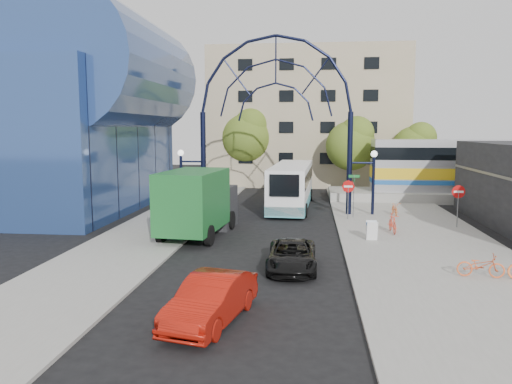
# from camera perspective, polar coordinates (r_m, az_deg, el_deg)

# --- Properties ---
(ground) EXTENTS (120.00, 120.00, 0.00)m
(ground) POSITION_cam_1_polar(r_m,az_deg,el_deg) (20.92, -0.53, -9.05)
(ground) COLOR black
(ground) RESTS_ON ground
(sidewalk_east) EXTENTS (8.00, 56.00, 0.12)m
(sidewalk_east) POSITION_cam_1_polar(r_m,az_deg,el_deg) (25.27, 19.04, -6.45)
(sidewalk_east) COLOR gray
(sidewalk_east) RESTS_ON ground
(plaza_west) EXTENTS (5.00, 50.00, 0.12)m
(plaza_west) POSITION_cam_1_polar(r_m,az_deg,el_deg) (28.02, -12.42, -4.89)
(plaza_west) COLOR gray
(plaza_west) RESTS_ON ground
(gateway_arch) EXTENTS (13.64, 0.44, 12.10)m
(gateway_arch) POSITION_cam_1_polar(r_m,az_deg,el_deg) (34.12, 2.27, 11.76)
(gateway_arch) COLOR black
(gateway_arch) RESTS_ON ground
(stop_sign) EXTENTS (0.80, 0.07, 2.50)m
(stop_sign) POSITION_cam_1_polar(r_m,az_deg,el_deg) (32.26, 10.49, 0.22)
(stop_sign) COLOR slate
(stop_sign) RESTS_ON sidewalk_east
(do_not_enter_sign) EXTENTS (0.76, 0.07, 2.48)m
(do_not_enter_sign) POSITION_cam_1_polar(r_m,az_deg,el_deg) (31.40, 22.12, -0.41)
(do_not_enter_sign) COLOR slate
(do_not_enter_sign) RESTS_ON sidewalk_east
(street_name_sign) EXTENTS (0.70, 0.70, 2.80)m
(street_name_sign) POSITION_cam_1_polar(r_m,az_deg,el_deg) (32.87, 11.12, 0.58)
(street_name_sign) COLOR slate
(street_name_sign) RESTS_ON sidewalk_east
(sandwich_board) EXTENTS (0.55, 0.61, 0.99)m
(sandwich_board) POSITION_cam_1_polar(r_m,az_deg,el_deg) (26.61, 13.11, -4.05)
(sandwich_board) COLOR white
(sandwich_board) RESTS_ON sidewalk_east
(transit_hall) EXTENTS (16.50, 18.00, 14.50)m
(transit_hall) POSITION_cam_1_polar(r_m,az_deg,el_deg) (39.16, -20.82, 7.99)
(transit_hall) COLOR navy
(transit_hall) RESTS_ON ground
(apartment_block) EXTENTS (20.00, 12.10, 14.00)m
(apartment_block) POSITION_cam_1_polar(r_m,az_deg,el_deg) (54.92, 5.89, 8.39)
(apartment_block) COLOR tan
(apartment_block) RESTS_ON ground
(tree_north_a) EXTENTS (4.48, 4.48, 7.00)m
(tree_north_a) POSITION_cam_1_polar(r_m,az_deg,el_deg) (46.04, 10.94, 5.54)
(tree_north_a) COLOR #382314
(tree_north_a) RESTS_ON ground
(tree_north_b) EXTENTS (5.12, 5.12, 8.00)m
(tree_north_b) POSITION_cam_1_polar(r_m,az_deg,el_deg) (50.26, -0.93, 6.56)
(tree_north_b) COLOR #382314
(tree_north_b) RESTS_ON ground
(tree_north_c) EXTENTS (4.16, 4.16, 6.50)m
(tree_north_c) POSITION_cam_1_polar(r_m,az_deg,el_deg) (48.87, 17.79, 5.04)
(tree_north_c) COLOR #382314
(tree_north_c) RESTS_ON ground
(city_bus) EXTENTS (3.15, 11.79, 3.21)m
(city_bus) POSITION_cam_1_polar(r_m,az_deg,el_deg) (37.45, 4.10, 0.80)
(city_bus) COLOR white
(city_bus) RESTS_ON ground
(green_truck) EXTENTS (3.35, 7.48, 3.67)m
(green_truck) POSITION_cam_1_polar(r_m,az_deg,el_deg) (27.57, -6.54, -1.23)
(green_truck) COLOR black
(green_truck) RESTS_ON ground
(black_suv) EXTENTS (2.07, 4.37, 1.21)m
(black_suv) POSITION_cam_1_polar(r_m,az_deg,el_deg) (21.06, 4.13, -7.26)
(black_suv) COLOR black
(black_suv) RESTS_ON ground
(red_sedan) EXTENTS (2.45, 4.61, 1.44)m
(red_sedan) POSITION_cam_1_polar(r_m,az_deg,el_deg) (15.56, -5.14, -12.12)
(red_sedan) COLOR #9F1409
(red_sedan) RESTS_ON ground
(bike_near_a) EXTENTS (0.61, 1.65, 0.86)m
(bike_near_a) POSITION_cam_1_polar(r_m,az_deg,el_deg) (34.71, 15.58, -1.84)
(bike_near_a) COLOR orange
(bike_near_a) RESTS_ON sidewalk_east
(bike_near_b) EXTENTS (0.59, 1.79, 1.06)m
(bike_near_b) POSITION_cam_1_polar(r_m,az_deg,el_deg) (28.79, 15.34, -3.46)
(bike_near_b) COLOR #F64A31
(bike_near_b) RESTS_ON sidewalk_east
(bike_far_a) EXTENTS (1.83, 0.82, 0.93)m
(bike_far_a) POSITION_cam_1_polar(r_m,az_deg,el_deg) (21.47, 24.30, -7.66)
(bike_far_a) COLOR #E25D2D
(bike_far_a) RESTS_ON sidewalk_east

